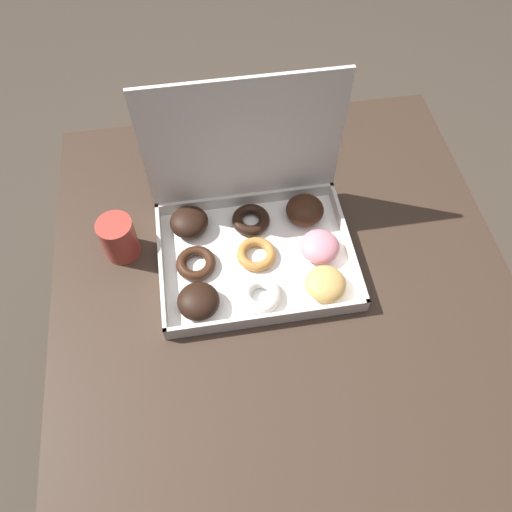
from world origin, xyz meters
The scene contains 4 objects.
ground_plane centered at (0.00, 0.00, 0.00)m, with size 8.00×8.00×0.00m, color #42382D.
dining_table centered at (0.00, 0.00, 0.63)m, with size 0.94×1.00×0.73m.
donut_box centered at (-0.04, 0.09, 0.79)m, with size 0.40×0.31×0.34m.
coffee_mug centered at (-0.32, 0.12, 0.78)m, with size 0.07×0.07×0.10m.
Camera 1 is at (-0.13, -0.50, 1.62)m, focal length 35.00 mm.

